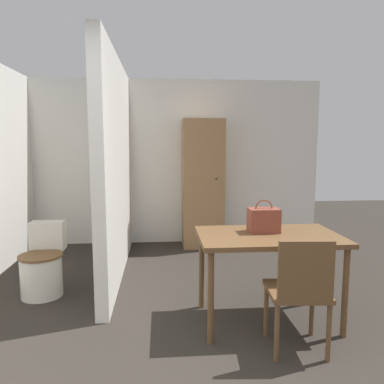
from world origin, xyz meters
TOP-DOWN VIEW (x-y plane):
  - wall_back at (0.00, 4.20)m, footprint 4.89×0.12m
  - partition_wall at (-0.55, 2.81)m, footprint 0.12×2.66m
  - dining_table at (0.88, 1.41)m, footprint 1.19×0.75m
  - wooden_chair at (0.96, 0.90)m, footprint 0.46×0.46m
  - toilet at (-1.25, 2.20)m, footprint 0.43×0.58m
  - handbag at (0.85, 1.50)m, footprint 0.26×0.18m
  - wooden_cabinet at (0.60, 3.89)m, footprint 0.60×0.49m

SIDE VIEW (x-z plane):
  - toilet at x=-1.25m, z-range -0.07..0.65m
  - wooden_chair at x=0.96m, z-range 0.05..0.93m
  - dining_table at x=0.88m, z-range 0.30..1.08m
  - handbag at x=0.85m, z-range 0.74..1.02m
  - wooden_cabinet at x=0.60m, z-range 0.00..1.89m
  - wall_back at x=0.00m, z-range 0.00..2.50m
  - partition_wall at x=-0.55m, z-range 0.00..2.50m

